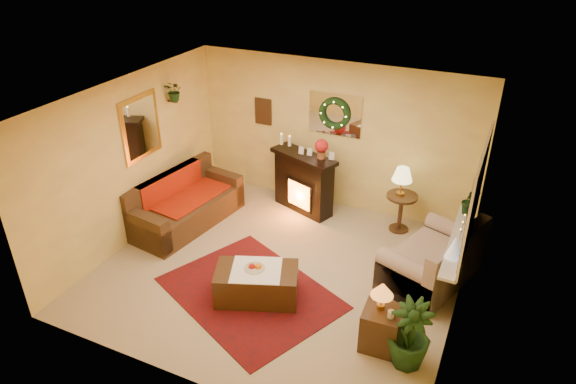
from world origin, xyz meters
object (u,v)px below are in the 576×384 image
at_px(end_table_square, 381,328).
at_px(loveseat, 432,254).
at_px(fireplace, 304,181).
at_px(side_table_round, 400,213).
at_px(sofa, 186,201).
at_px(coffee_table, 257,285).

bearing_deg(end_table_square, loveseat, 79.54).
distance_m(fireplace, side_table_round, 1.73).
relative_size(loveseat, side_table_round, 2.35).
xyz_separation_m(sofa, coffee_table, (1.97, -1.23, -0.22)).
relative_size(side_table_round, end_table_square, 1.20).
distance_m(sofa, fireplace, 2.03).
height_order(sofa, loveseat, loveseat).
distance_m(loveseat, end_table_square, 1.61).
relative_size(sofa, end_table_square, 3.69).
xyz_separation_m(fireplace, side_table_round, (1.72, 0.04, -0.22)).
bearing_deg(end_table_square, side_table_round, 99.07).
bearing_deg(side_table_round, coffee_table, -117.97).
xyz_separation_m(loveseat, side_table_round, (-0.72, 1.11, -0.09)).
xyz_separation_m(sofa, fireplace, (1.59, 1.26, 0.12)).
xyz_separation_m(sofa, loveseat, (4.03, 0.19, -0.01)).
relative_size(sofa, loveseat, 1.30).
relative_size(fireplace, loveseat, 0.71).
distance_m(fireplace, loveseat, 2.66).
bearing_deg(loveseat, sofa, -158.01).
distance_m(sofa, side_table_round, 3.56).
bearing_deg(fireplace, coffee_table, -61.22).
distance_m(fireplace, coffee_table, 2.54).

